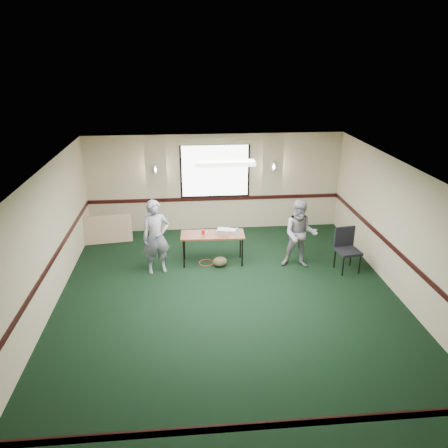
{
  "coord_description": "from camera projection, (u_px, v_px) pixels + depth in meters",
  "views": [
    {
      "loc": [
        -0.82,
        -7.58,
        4.76
      ],
      "look_at": [
        0.0,
        1.3,
        1.2
      ],
      "focal_mm": 35.0,
      "sensor_mm": 36.0,
      "label": 1
    }
  ],
  "objects": [
    {
      "name": "cable_coil",
      "position": [
        206.0,
        263.0,
        10.48
      ],
      "size": [
        0.45,
        0.45,
        0.02
      ],
      "primitive_type": "torus",
      "rotation": [
        0.0,
        0.0,
        0.34
      ],
      "color": "red",
      "rests_on": "ground"
    },
    {
      "name": "room_shell",
      "position": [
        221.0,
        196.0,
        10.22
      ],
      "size": [
        8.0,
        8.02,
        8.0
      ],
      "color": "#C1AD8B",
      "rests_on": "ground"
    },
    {
      "name": "red_cup",
      "position": [
        203.0,
        232.0,
        10.22
      ],
      "size": [
        0.07,
        0.07,
        0.11
      ],
      "primitive_type": "cylinder",
      "color": "red",
      "rests_on": "folding_table"
    },
    {
      "name": "game_console",
      "position": [
        232.0,
        230.0,
        10.41
      ],
      "size": [
        0.2,
        0.17,
        0.04
      ],
      "primitive_type": "cube",
      "rotation": [
        0.0,
        0.0,
        -0.19
      ],
      "color": "white",
      "rests_on": "folding_table"
    },
    {
      "name": "folded_table",
      "position": [
        104.0,
        230.0,
        11.47
      ],
      "size": [
        1.47,
        0.41,
        0.74
      ],
      "primitive_type": "cube",
      "rotation": [
        -0.21,
        0.0,
        0.14
      ],
      "color": "tan",
      "rests_on": "ground"
    },
    {
      "name": "water_bottle",
      "position": [
        237.0,
        232.0,
        10.11
      ],
      "size": [
        0.06,
        0.06,
        0.19
      ],
      "primitive_type": "cylinder",
      "color": "#82B9D6",
      "rests_on": "folding_table"
    },
    {
      "name": "duffel_bag",
      "position": [
        220.0,
        262.0,
        10.29
      ],
      "size": [
        0.41,
        0.37,
        0.24
      ],
      "primitive_type": "ellipsoid",
      "rotation": [
        0.0,
        0.0,
        -0.4
      ],
      "color": "brown",
      "rests_on": "ground"
    },
    {
      "name": "person_right",
      "position": [
        300.0,
        234.0,
        10.04
      ],
      "size": [
        0.91,
        0.77,
        1.63
      ],
      "primitive_type": "imported",
      "rotation": [
        0.0,
        0.0,
        -0.22
      ],
      "color": "#778AB9",
      "rests_on": "ground"
    },
    {
      "name": "ground",
      "position": [
        230.0,
        302.0,
        8.85
      ],
      "size": [
        8.0,
        8.0,
        0.0
      ],
      "primitive_type": "plane",
      "color": "black",
      "rests_on": "ground"
    },
    {
      "name": "folding_table",
      "position": [
        213.0,
        236.0,
        10.27
      ],
      "size": [
        1.51,
        0.65,
        0.74
      ],
      "rotation": [
        0.0,
        0.0,
        -0.03
      ],
      "color": "#502516",
      "rests_on": "ground"
    },
    {
      "name": "person_left",
      "position": [
        156.0,
        237.0,
        9.79
      ],
      "size": [
        0.71,
        0.55,
        1.72
      ],
      "primitive_type": "imported",
      "rotation": [
        0.0,
        0.0,
        0.25
      ],
      "color": "#39477D",
      "rests_on": "ground"
    },
    {
      "name": "projector",
      "position": [
        223.0,
        231.0,
        10.3
      ],
      "size": [
        0.33,
        0.29,
        0.1
      ],
      "primitive_type": "cube",
      "rotation": [
        0.0,
        0.0,
        -0.2
      ],
      "color": "#9D9CA4",
      "rests_on": "folding_table"
    },
    {
      "name": "conference_chair",
      "position": [
        346.0,
        246.0,
        10.01
      ],
      "size": [
        0.56,
        0.57,
        1.0
      ],
      "rotation": [
        0.0,
        0.0,
        0.14
      ],
      "color": "black",
      "rests_on": "ground"
    }
  ]
}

